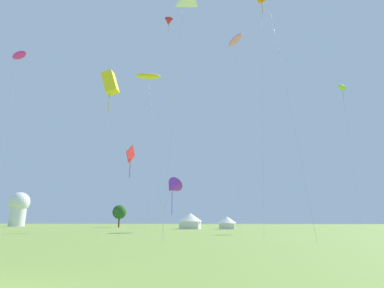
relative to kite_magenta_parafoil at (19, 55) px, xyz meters
name	(u,v)px	position (x,y,z in m)	size (l,w,h in m)	color
kite_magenta_parafoil	(19,55)	(0.00, 0.00, 0.00)	(3.75, 3.29, 28.10)	#E02DA3
kite_pink_parafoil	(235,40)	(34.47, 7.31, 3.82)	(3.47, 4.20, 31.97)	pink
kite_red_diamond	(131,155)	(16.59, 8.04, -15.29)	(1.96, 3.65, 13.88)	red
kite_yellow_box	(110,83)	(21.10, -10.89, -11.56)	(1.94, 2.22, 17.26)	yellow
kite_purple_delta	(172,187)	(24.15, 6.29, -20.95)	(3.95, 3.74, 8.11)	purple
kite_red_delta	(169,22)	(22.95, 6.56, 8.13)	(3.45, 2.26, 36.59)	red
kite_white_delta	(183,2)	(29.75, -14.62, -5.44)	(2.85, 2.39, 23.48)	white
kite_lime_parafoil	(342,88)	(55.38, 22.25, 0.28)	(2.84, 3.07, 28.31)	#99DB2D
kite_yellow_parafoil	(148,76)	(26.85, -15.56, -13.54)	(3.47, 2.66, 14.34)	yellow
festival_tent_center	(190,220)	(23.52, 26.49, -25.67)	(5.03, 5.03, 3.27)	white
festival_tent_right	(227,222)	(31.24, 26.49, -26.08)	(3.90, 3.90, 2.53)	white
observatory_dome	(19,207)	(-36.90, 51.43, -21.47)	(6.40, 6.40, 10.80)	white
tree_distant_left	(119,212)	(2.19, 39.85, -23.55)	(3.67, 3.67, 5.80)	brown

